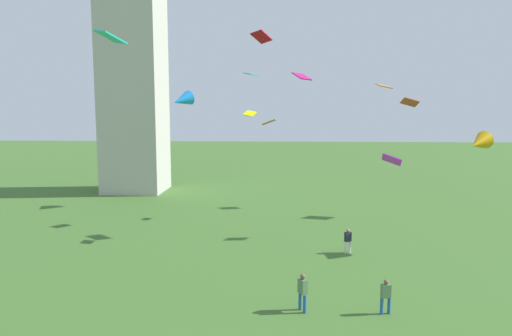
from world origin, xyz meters
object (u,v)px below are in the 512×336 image
(kite_flying_0, at_px, (479,143))
(kite_flying_4, at_px, (252,75))
(kite_flying_7, at_px, (269,122))
(kite_flying_10, at_px, (250,113))
(kite_flying_6, at_px, (302,76))
(kite_flying_8, at_px, (261,37))
(person_0, at_px, (386,295))
(kite_flying_2, at_px, (182,100))
(kite_flying_5, at_px, (384,86))
(kite_flying_3, at_px, (392,160))
(person_1, at_px, (348,239))
(person_2, at_px, (303,290))
(kite_flying_9, at_px, (111,37))
(kite_flying_1, at_px, (410,102))

(kite_flying_0, distance_m, kite_flying_4, 17.04)
(kite_flying_7, xyz_separation_m, kite_flying_10, (-1.14, -6.83, 0.78))
(kite_flying_6, xyz_separation_m, kite_flying_7, (-2.47, 5.15, -3.39))
(kite_flying_0, relative_size, kite_flying_8, 1.81)
(person_0, distance_m, kite_flying_0, 13.43)
(kite_flying_4, xyz_separation_m, kite_flying_7, (1.30, 2.05, -3.75))
(kite_flying_0, distance_m, kite_flying_10, 14.74)
(kite_flying_2, xyz_separation_m, kite_flying_5, (18.63, 1.11, 1.30))
(kite_flying_8, bearing_deg, kite_flying_10, 44.26)
(person_0, bearing_deg, kite_flying_3, -116.20)
(kite_flying_3, bearing_deg, person_1, -96.03)
(kite_flying_10, bearing_deg, person_1, -97.37)
(person_2, bearing_deg, kite_flying_3, -52.27)
(kite_flying_3, bearing_deg, kite_flying_7, -156.74)
(kite_flying_9, bearing_deg, kite_flying_1, 141.16)
(person_0, xyz_separation_m, kite_flying_8, (-5.76, 4.41, 11.91))
(kite_flying_5, bearing_deg, kite_flying_2, -12.83)
(kite_flying_8, height_order, kite_flying_9, kite_flying_9)
(kite_flying_1, bearing_deg, kite_flying_3, -98.96)
(person_2, relative_size, kite_flying_8, 1.53)
(kite_flying_0, relative_size, kite_flying_1, 1.63)
(person_1, height_order, kite_flying_1, kite_flying_1)
(person_0, distance_m, kite_flying_6, 17.60)
(kite_flying_4, xyz_separation_m, kite_flying_5, (11.77, 7.28, -0.55))
(kite_flying_3, distance_m, kite_flying_8, 19.99)
(person_1, relative_size, kite_flying_9, 0.81)
(kite_flying_9, bearing_deg, kite_flying_0, 127.89)
(kite_flying_0, bearing_deg, kite_flying_9, -124.03)
(person_2, bearing_deg, person_1, -49.30)
(kite_flying_0, height_order, kite_flying_7, kite_flying_7)
(kite_flying_0, xyz_separation_m, kite_flying_1, (-3.19, 4.17, 2.56))
(kite_flying_0, bearing_deg, person_2, -92.97)
(person_2, xyz_separation_m, kite_flying_5, (8.42, 24.02, 10.24))
(person_0, relative_size, kite_flying_1, 1.25)
(person_0, relative_size, kite_flying_2, 0.62)
(kite_flying_10, bearing_deg, kite_flying_2, 50.58)
(kite_flying_3, xyz_separation_m, kite_flying_10, (-11.49, -7.51, 3.94))
(kite_flying_7, bearing_deg, kite_flying_8, 91.71)
(person_2, height_order, kite_flying_5, kite_flying_5)
(person_0, distance_m, kite_flying_2, 28.35)
(kite_flying_6, bearing_deg, person_1, -178.84)
(person_2, height_order, kite_flying_9, kite_flying_9)
(kite_flying_0, xyz_separation_m, kite_flying_4, (-14.54, 7.51, 4.75))
(person_1, bearing_deg, kite_flying_0, -27.62)
(kite_flying_3, height_order, kite_flying_9, kite_flying_9)
(kite_flying_0, relative_size, kite_flying_7, 1.78)
(kite_flying_8, bearing_deg, kite_flying_4, 41.82)
(kite_flying_0, bearing_deg, kite_flying_10, -143.27)
(kite_flying_4, bearing_deg, kite_flying_9, 0.92)
(person_1, bearing_deg, kite_flying_8, -169.15)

